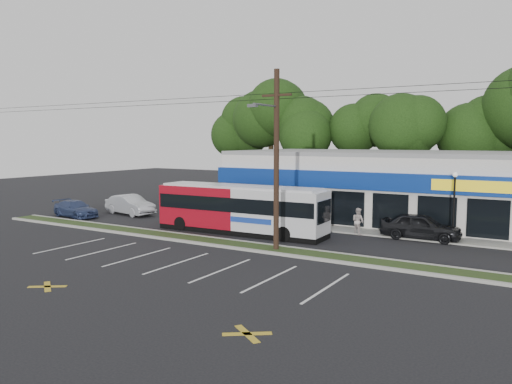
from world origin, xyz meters
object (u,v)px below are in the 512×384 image
object	(u,v)px
car_dark	(421,226)
pedestrian_a	(300,221)
car_blue	(76,209)
pedestrian_b	(358,221)
utility_pole	(273,154)
lamp_post	(454,198)
car_silver	(130,205)
metrobus	(241,208)

from	to	relation	value
car_dark	pedestrian_a	bearing A→B (deg)	108.15
car_blue	pedestrian_b	world-z (taller)	pedestrian_b
utility_pole	car_blue	world-z (taller)	utility_pole
lamp_post	utility_pole	bearing A→B (deg)	-136.05
car_blue	pedestrian_a	xyz separation A→B (m)	(18.83, 2.50, 0.22)
car_blue	car_silver	bearing A→B (deg)	-32.86
utility_pole	car_blue	size ratio (longest dim) A/B	10.97
utility_pole	lamp_post	xyz separation A→B (m)	(8.17, 7.87, -2.74)
car_silver	car_blue	world-z (taller)	car_silver
lamp_post	pedestrian_b	distance (m)	6.07
lamp_post	car_blue	distance (m)	28.40
car_dark	pedestrian_a	world-z (taller)	pedestrian_a
car_silver	lamp_post	bearing A→B (deg)	-75.30
lamp_post	car_silver	xyz separation A→B (m)	(-24.98, -2.10, -1.86)
car_dark	pedestrian_b	world-z (taller)	pedestrian_b
car_silver	pedestrian_b	distance (m)	19.28
car_silver	car_dark	bearing A→B (deg)	-75.66
pedestrian_a	lamp_post	bearing A→B (deg)	157.05
metrobus	car_silver	bearing A→B (deg)	168.01
car_dark	car_blue	world-z (taller)	car_dark
car_dark	car_silver	bearing A→B (deg)	93.36
car_blue	pedestrian_a	size ratio (longest dim) A/B	2.58
metrobus	pedestrian_a	bearing A→B (deg)	20.58
metrobus	car_dark	world-z (taller)	metrobus
car_dark	utility_pole	bearing A→B (deg)	139.01
pedestrian_b	lamp_post	bearing A→B (deg)	-146.18
lamp_post	metrobus	size ratio (longest dim) A/B	0.36
metrobus	car_dark	size ratio (longest dim) A/B	2.47
lamp_post	metrobus	distance (m)	13.37
car_silver	utility_pole	bearing A→B (deg)	-99.06
car_blue	car_dark	bearing A→B (deg)	-70.29
lamp_post	metrobus	bearing A→B (deg)	-161.19
metrobus	pedestrian_a	size ratio (longest dim) A/B	6.75
lamp_post	metrobus	world-z (taller)	lamp_post
metrobus	car_blue	size ratio (longest dim) A/B	2.62
utility_pole	pedestrian_b	xyz separation A→B (m)	(2.42, 7.12, -4.53)
car_silver	pedestrian_b	world-z (taller)	pedestrian_b
lamp_post	pedestrian_a	bearing A→B (deg)	-162.72
car_silver	car_blue	distance (m)	4.29
pedestrian_a	car_dark	bearing A→B (deg)	159.00
metrobus	car_blue	distance (m)	15.27
metrobus	pedestrian_a	world-z (taller)	metrobus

